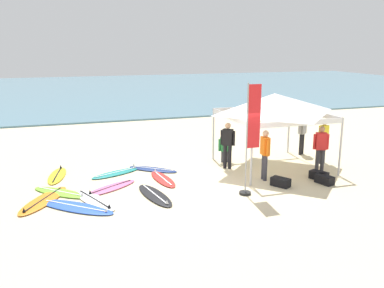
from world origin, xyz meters
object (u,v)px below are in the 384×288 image
Objects in this scene: surfboard_white at (95,200)px; gear_bag_by_pole at (324,180)px; banner_flag at (250,144)px; person_green at (225,146)px; surfboard_blue at (76,207)px; person_orange at (265,152)px; person_yellow at (323,138)px; canopy_tent at (274,103)px; surfboard_red at (163,179)px; surfboard_navy at (152,169)px; surfboard_yellow at (57,175)px; person_grey at (302,131)px; surfboard_orange at (43,200)px; surfboard_black at (155,195)px; surfboard_pink at (111,188)px; person_black at (228,142)px; gear_bag_on_sand at (281,182)px; surfboard_teal at (116,173)px; person_red at (321,146)px; surfboard_lime at (61,192)px; gear_bag_near_tent at (319,175)px.

gear_bag_by_pole is at bearing -5.83° from surfboard_white.
banner_flag is (4.55, -0.84, 1.54)m from surfboard_white.
surfboard_blue is at bearing -152.03° from person_green.
person_orange and person_yellow have the same top height.
canopy_tent is 1.81× the size of surfboard_red.
person_yellow reaches higher than surfboard_navy.
person_grey is at bearing -0.14° from surfboard_yellow.
surfboard_orange is at bearing -172.26° from canopy_tent.
person_grey reaches higher than surfboard_orange.
surfboard_blue is 5.35m from banner_flag.
gear_bag_by_pole is at bearing -6.09° from surfboard_black.
surfboard_pink is at bearing -137.71° from surfboard_navy.
surfboard_orange is (-1.42, 0.46, -0.00)m from surfboard_white.
surfboard_blue is 0.67× the size of banner_flag.
surfboard_red is 2.83m from person_black.
person_green is 0.35× the size of banner_flag.
surfboard_blue is 3.82× the size of gear_bag_on_sand.
surfboard_orange is 1.41× the size of person_grey.
surfboard_yellow is at bearing 179.86° from person_grey.
surfboard_pink and surfboard_blue have the same top height.
person_yellow reaches higher than surfboard_blue.
surfboard_navy is at bearing 139.37° from gear_bag_on_sand.
person_green reaches higher than surfboard_orange.
person_green is at bearing 78.96° from banner_flag.
surfboard_teal is 1.16× the size of person_red.
surfboard_yellow is at bearing 170.04° from surfboard_teal.
surfboard_lime is at bearing 168.18° from gear_bag_by_pole.
surfboard_pink is at bearing -167.21° from person_grey.
person_grey reaches higher than gear_bag_on_sand.
gear_bag_near_tent reaches higher than surfboard_blue.
person_black is at bearing 20.55° from surfboard_white.
canopy_tent is at bearing 132.59° from person_red.
gear_bag_by_pole is (5.04, -3.26, 0.10)m from surfboard_navy.
person_black is (3.22, 2.03, 0.95)m from surfboard_black.
person_orange is 1.00× the size of person_yellow.
surfboard_white is at bearing 34.94° from surfboard_blue.
person_green is 3.75m from gear_bag_near_tent.
surfboard_white is 3.71× the size of gear_bag_on_sand.
person_red is (8.76, -0.71, 0.95)m from surfboard_lime.
person_grey is (7.72, 0.33, 0.95)m from surfboard_teal.
gear_bag_on_sand is at bearing -25.95° from surfboard_yellow.
surfboard_blue is 1.91× the size of person_green.
banner_flag is (-4.16, -3.63, 0.59)m from person_grey.
person_green is 2.00× the size of gear_bag_by_pole.
surfboard_blue is 6.39m from gear_bag_on_sand.
surfboard_teal is at bearing 156.82° from gear_bag_near_tent.
surfboard_orange is at bearing -151.19° from surfboard_navy.
person_green is 2.00× the size of gear_bag_on_sand.
gear_bag_by_pole is at bearing -101.57° from gear_bag_near_tent.
surfboard_lime is at bearing 46.36° from surfboard_orange.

